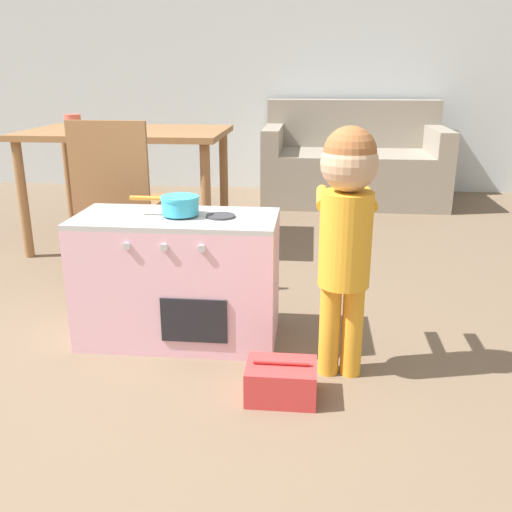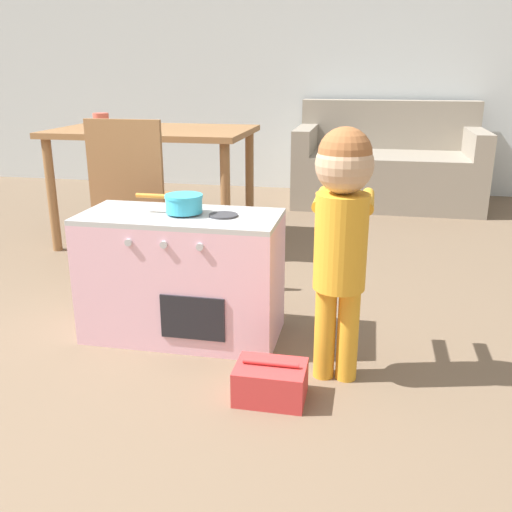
% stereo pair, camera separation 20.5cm
% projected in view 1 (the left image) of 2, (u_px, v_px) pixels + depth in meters
% --- Properties ---
extents(ground_plane, '(16.00, 16.00, 0.00)m').
position_uv_depth(ground_plane, '(52.00, 467.00, 1.61)').
color(ground_plane, brown).
extents(wall_back, '(10.00, 0.06, 2.60)m').
position_uv_depth(wall_back, '(237.00, 42.00, 5.05)').
color(wall_back, silver).
rests_on(wall_back, ground_plane).
extents(play_kitchen, '(0.80, 0.38, 0.53)m').
position_uv_depth(play_kitchen, '(178.00, 278.00, 2.31)').
color(play_kitchen, '#EAB2C6').
rests_on(play_kitchen, ground_plane).
extents(toy_pot, '(0.27, 0.15, 0.07)m').
position_uv_depth(toy_pot, '(179.00, 204.00, 2.21)').
color(toy_pot, '#38B2D6').
rests_on(toy_pot, play_kitchen).
extents(child_figure, '(0.21, 0.36, 0.90)m').
position_uv_depth(child_figure, '(347.00, 217.00, 1.93)').
color(child_figure, gold).
rests_on(child_figure, ground_plane).
extents(toy_basket, '(0.24, 0.17, 0.14)m').
position_uv_depth(toy_basket, '(281.00, 381.00, 1.93)').
color(toy_basket, '#D13838').
rests_on(toy_basket, ground_plane).
extents(dining_table, '(1.20, 0.77, 0.72)m').
position_uv_depth(dining_table, '(128.00, 145.00, 3.48)').
color(dining_table, olive).
rests_on(dining_table, ground_plane).
extents(dining_chair_near, '(0.38, 0.38, 0.85)m').
position_uv_depth(dining_chair_near, '(119.00, 199.00, 2.81)').
color(dining_chair_near, olive).
rests_on(dining_chair_near, ground_plane).
extents(couch, '(1.48, 0.87, 0.82)m').
position_uv_depth(couch, '(352.00, 165.00, 4.83)').
color(couch, gray).
rests_on(couch, ground_plane).
extents(cup_on_table, '(0.09, 0.09, 0.10)m').
position_uv_depth(cup_on_table, '(73.00, 123.00, 3.35)').
color(cup_on_table, '#D15B4C').
rests_on(cup_on_table, dining_table).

